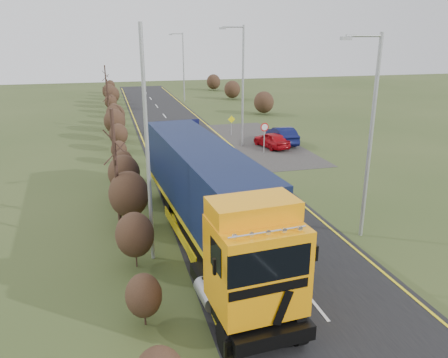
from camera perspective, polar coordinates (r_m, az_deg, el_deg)
name	(u,v)px	position (r m, az deg, el deg)	size (l,w,h in m)	color
ground	(271,249)	(20.18, 6.14, -9.12)	(160.00, 160.00, 0.00)	#30411C
road	(217,182)	(28.99, -0.92, -0.36)	(8.00, 120.00, 0.02)	black
layby	(259,142)	(40.04, 4.62, 4.81)	(6.00, 18.00, 0.02)	#2E2C29
lane_markings	(218,183)	(28.70, -0.77, -0.50)	(7.52, 116.00, 0.01)	yellow
hedgerow	(125,175)	(25.72, -12.83, 0.51)	(2.24, 102.04, 6.05)	#322116
lorry	(208,192)	(19.53, -2.17, -1.76)	(3.69, 16.42, 4.53)	black
car_red_hatchback	(272,140)	(38.06, 6.23, 5.09)	(1.59, 3.96, 1.35)	#A3080F
car_blue_sedan	(282,135)	(39.60, 7.59, 5.68)	(1.61, 4.63, 1.53)	#0A0E38
streetlight_near	(369,130)	(20.78, 18.43, 6.03)	(1.99, 0.19, 9.39)	#9FA2A5
streetlight_mid	(241,81)	(37.78, 2.28, 12.65)	(2.14, 0.20, 10.10)	#9FA2A5
streetlight_far	(183,64)	(65.73, -5.43, 14.73)	(2.06, 0.19, 9.69)	#9FA2A5
left_pole	(147,150)	(17.85, -9.99, 3.77)	(0.16, 0.16, 9.73)	#9FA2A5
speed_sign	(264,132)	(35.96, 5.30, 6.15)	(0.69, 0.10, 2.52)	#9FA2A5
warning_board	(231,123)	(42.71, 0.98, 7.29)	(0.73, 0.11, 1.91)	#9FA2A5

